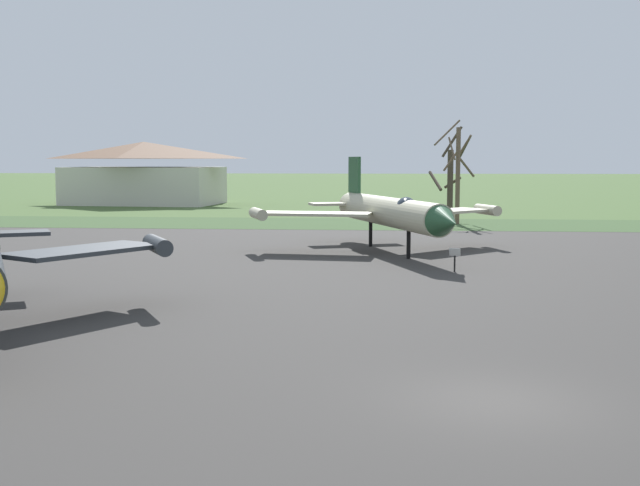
% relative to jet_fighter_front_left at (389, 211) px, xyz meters
% --- Properties ---
extents(ground_plane, '(600.00, 600.00, 0.00)m').
position_rel_jet_fighter_front_left_xyz_m(ground_plane, '(2.30, -27.50, -2.36)').
color(ground_plane, '#425B2D').
extents(asphalt_apron, '(77.09, 52.11, 0.05)m').
position_rel_jet_fighter_front_left_xyz_m(asphalt_apron, '(2.30, -11.87, -2.34)').
color(asphalt_apron, '#383533').
rests_on(asphalt_apron, ground).
extents(grass_verge_strip, '(137.09, 12.00, 0.06)m').
position_rel_jet_fighter_front_left_xyz_m(grass_verge_strip, '(2.30, 20.19, -2.33)').
color(grass_verge_strip, '#364F29').
rests_on(grass_verge_strip, ground).
extents(jet_fighter_front_left, '(14.67, 16.20, 5.41)m').
position_rel_jet_fighter_front_left_xyz_m(jet_fighter_front_left, '(0.00, 0.00, 0.00)').
color(jet_fighter_front_left, '#B7B293').
rests_on(jet_fighter_front_left, ground).
extents(info_placard_front_left, '(0.55, 0.33, 1.16)m').
position_rel_jet_fighter_front_left_xyz_m(info_placard_front_left, '(3.02, -7.55, -1.65)').
color(info_placard_front_left, black).
rests_on(info_placard_front_left, ground).
extents(bare_tree_far_left, '(3.49, 3.41, 8.09)m').
position_rel_jet_fighter_front_left_xyz_m(bare_tree_far_left, '(5.06, 23.89, 1.18)').
color(bare_tree_far_left, '#42382D').
rests_on(bare_tree_far_left, ground).
extents(bare_tree_left_of_center, '(3.34, 3.35, 8.52)m').
position_rel_jet_fighter_front_left_xyz_m(bare_tree_left_of_center, '(5.44, 20.74, 2.04)').
color(bare_tree_left_of_center, brown).
rests_on(bare_tree_left_of_center, ground).
extents(visitor_building, '(18.90, 12.70, 7.38)m').
position_rel_jet_fighter_front_left_xyz_m(visitor_building, '(-29.08, 48.23, 1.23)').
color(visitor_building, beige).
rests_on(visitor_building, ground).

